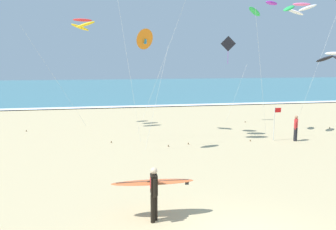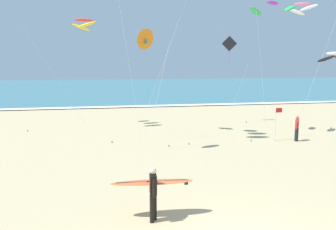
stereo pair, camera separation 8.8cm
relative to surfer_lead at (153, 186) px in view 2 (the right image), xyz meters
name	(u,v)px [view 2 (the right image)]	position (x,y,z in m)	size (l,w,h in m)	color
ocean_water	(119,87)	(2.00, 57.03, -1.01)	(160.00, 60.00, 0.08)	teal
shoreline_foam	(134,106)	(2.00, 27.33, -0.97)	(160.00, 1.45, 0.01)	white
surfer_lead	(153,186)	(0.00, 0.00, 0.00)	(2.62, 0.96, 1.71)	black
kite_delta_amber_near	(145,39)	(0.84, 8.16, 4.93)	(2.06, 1.40, 6.54)	orange
kite_arc_rose_far	(303,8)	(12.41, 12.60, 7.45)	(3.41, 2.65, 8.87)	white
kite_arc_ivory_high	(335,57)	(13.63, 10.53, 4.08)	(2.99, 4.76, 5.48)	black
kite_diamond_charcoal_low	(230,46)	(8.52, 16.17, 4.98)	(2.08, 0.55, 6.83)	black
kite_arc_violet_distant	(272,8)	(9.29, 10.93, 7.14)	(3.23, 3.01, 8.59)	green
kite_arc_scarlet_outer	(84,24)	(-2.54, 16.30, 6.45)	(5.06, 2.93, 7.89)	yellow
bystander_red_top	(297,128)	(10.27, 9.00, -0.24)	(0.35, 0.40, 1.59)	black
lifeguard_flag	(276,120)	(9.06, 9.36, 0.22)	(0.45, 0.05, 2.10)	silver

